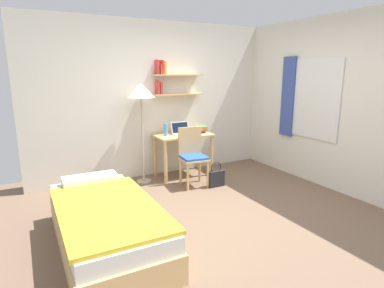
{
  "coord_description": "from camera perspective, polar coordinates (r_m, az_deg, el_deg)",
  "views": [
    {
      "loc": [
        -2.1,
        -3.09,
        1.78
      ],
      "look_at": [
        -0.18,
        0.51,
        0.85
      ],
      "focal_mm": 29.89,
      "sensor_mm": 36.0,
      "label": 1
    }
  ],
  "objects": [
    {
      "name": "wall_back",
      "position": [
        5.55,
        -5.81,
        7.9
      ],
      "size": [
        4.4,
        0.27,
        2.6
      ],
      "color": "silver",
      "rests_on": "ground_plane"
    },
    {
      "name": "bed",
      "position": [
        3.52,
        -15.08,
        -13.61
      ],
      "size": [
        0.93,
        1.93,
        0.54
      ],
      "color": "tan",
      "rests_on": "ground_plane"
    },
    {
      "name": "book_stack",
      "position": [
        5.6,
        1.51,
        2.7
      ],
      "size": [
        0.19,
        0.24,
        0.12
      ],
      "color": "#333338",
      "rests_on": "desk"
    },
    {
      "name": "laptop",
      "position": [
        5.46,
        -1.97,
        2.35
      ],
      "size": [
        0.33,
        0.22,
        0.21
      ],
      "color": "#B7BABF",
      "rests_on": "desk"
    },
    {
      "name": "wall_right",
      "position": [
        5.2,
        24.71,
        6.42
      ],
      "size": [
        0.1,
        4.4,
        2.6
      ],
      "color": "silver",
      "rests_on": "ground_plane"
    },
    {
      "name": "desk",
      "position": [
        5.48,
        -1.6,
        0.28
      ],
      "size": [
        0.96,
        0.56,
        0.73
      ],
      "color": "tan",
      "rests_on": "ground_plane"
    },
    {
      "name": "water_bottle",
      "position": [
        5.33,
        -4.73,
        2.56
      ],
      "size": [
        0.06,
        0.06,
        0.2
      ],
      "primitive_type": "cylinder",
      "color": "#4C99DB",
      "rests_on": "desk"
    },
    {
      "name": "ground_plane",
      "position": [
        4.14,
        5.62,
        -12.71
      ],
      "size": [
        5.28,
        5.28,
        0.0
      ],
      "primitive_type": "plane",
      "color": "brown"
    },
    {
      "name": "handbag",
      "position": [
        5.08,
        4.3,
        -6.02
      ],
      "size": [
        0.27,
        0.11,
        0.4
      ],
      "color": "#232328",
      "rests_on": "ground_plane"
    },
    {
      "name": "desk_chair",
      "position": [
        5.03,
        0.1,
        -1.83
      ],
      "size": [
        0.44,
        0.42,
        0.92
      ],
      "color": "tan",
      "rests_on": "ground_plane"
    },
    {
      "name": "standing_lamp",
      "position": [
        5.07,
        -9.09,
        8.64
      ],
      "size": [
        0.43,
        0.43,
        1.6
      ],
      "color": "#B2A893",
      "rests_on": "ground_plane"
    }
  ]
}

